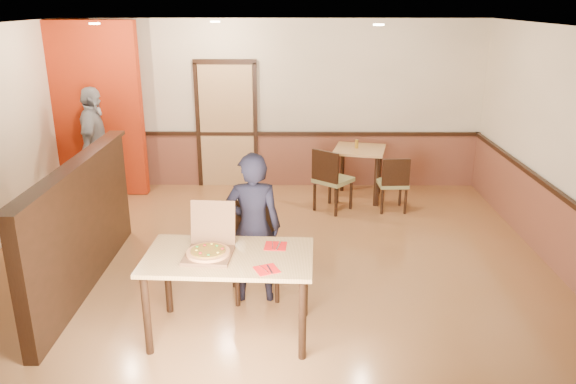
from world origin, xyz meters
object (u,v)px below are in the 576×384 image
Objects in this scene: passerby at (95,147)px; pizza_box at (209,249)px; diner_chair at (254,244)px; diner at (253,228)px; side_chair_left at (331,178)px; main_table at (229,266)px; side_chair_right at (393,182)px; condiment at (357,144)px; side_table at (359,159)px.

passerby is 4.34m from pizza_box.
diner_chair is 0.63× the size of diner.
diner_chair is 2.70m from side_chair_left.
side_chair_left is (1.17, 3.35, -0.19)m from main_table.
condiment is at bearing -54.61° from side_chair_right.
side_chair_right reaches higher than side_table.
passerby reaches higher than pizza_box.
pizza_box is (2.29, -3.68, -0.03)m from passerby.
side_table is at bearing 69.19° from pizza_box.
diner is at bearing 66.24° from pizza_box.
side_chair_right is 1.63× the size of pizza_box.
main_table is 0.87m from diner_chair.
diner_chair is at bearing -89.89° from diner.
side_chair_right is at bearing -141.54° from side_chair_left.
passerby is (-2.47, 3.69, 0.20)m from main_table.
side_table is 0.57× the size of diner.
side_chair_left is at bearing 58.17° from diner_chair.
passerby is (-4.13, -0.27, 0.27)m from side_table.
main_table is 1.54× the size of diner_chair.
side_chair_left is 2.86m from diner.
main_table is 11.73× the size of condiment.
pizza_box is (-0.18, 0.00, 0.17)m from main_table.
passerby is at bearing 33.63° from side_chair_left.
pizza_box is at bearing -154.50° from passerby.
diner is (-0.98, -2.67, 0.29)m from side_chair_left.
condiment is (1.79, 3.98, 0.01)m from pizza_box.
diner is (-1.48, -3.27, 0.17)m from side_table.
condiment reaches higher than main_table.
condiment is (-0.05, 0.03, 0.25)m from side_table.
side_chair_left is (0.99, 2.51, -0.03)m from diner_chair.
condiment is at bearing -117.02° from diner.
diner_chair reaches higher than main_table.
diner_chair is 3.46m from side_table.
side_table is at bearing -92.66° from passerby.
main_table is at bearing 54.93° from side_chair_right.
diner_chair reaches higher than side_chair_right.
main_table is 4.29m from side_table.
side_chair_right is at bearing 41.95° from diner_chair.
main_table is at bearing -111.75° from diner_chair.
diner reaches higher than side_chair_left.
side_chair_right reaches higher than main_table.
diner reaches higher than diner_chair.
side_table is at bearing -56.36° from side_chair_right.
pizza_box is at bearing 107.06° from side_chair_left.
main_table is 1.84× the size of side_chair_right.
pizza_box is (-1.84, -3.95, 0.24)m from side_table.
diner_chair is 1.94× the size of pizza_box.
side_chair_right is at bearing -129.60° from diner.
passerby is at bearing 126.40° from main_table.
passerby is 13.54× the size of condiment.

